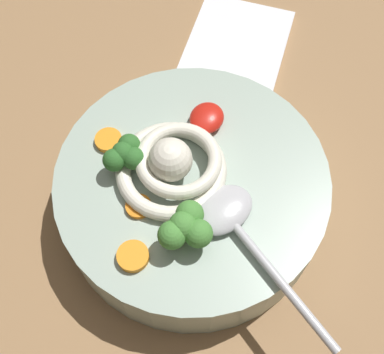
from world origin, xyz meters
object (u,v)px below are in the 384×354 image
(soup_spoon, at_px, (231,221))
(folded_napkin, at_px, (238,41))
(noodle_pile, at_px, (173,165))
(soup_bowl, at_px, (192,192))

(soup_spoon, xyz_separation_m, folded_napkin, (0.26, 0.10, -0.07))
(noodle_pile, bearing_deg, soup_bowl, -79.45)
(soup_spoon, height_order, folded_napkin, soup_spoon)
(noodle_pile, distance_m, folded_napkin, 0.25)
(folded_napkin, bearing_deg, soup_bowl, -167.67)
(soup_bowl, xyz_separation_m, noodle_pile, (-0.00, 0.02, 0.05))
(soup_bowl, distance_m, soup_spoon, 0.07)
(soup_bowl, height_order, noodle_pile, noodle_pile)
(soup_bowl, distance_m, noodle_pile, 0.05)
(soup_bowl, bearing_deg, soup_spoon, -117.74)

